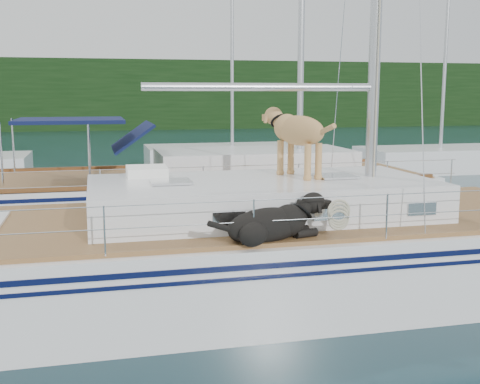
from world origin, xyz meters
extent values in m
plane|color=black|center=(0.00, 0.00, 0.00)|extent=(120.00, 120.00, 0.00)
cube|color=black|center=(0.00, 45.00, 3.00)|extent=(90.00, 3.00, 6.00)
cube|color=#595147|center=(0.00, 46.20, 0.60)|extent=(92.00, 1.00, 1.20)
cube|color=white|center=(0.00, 0.00, 0.50)|extent=(12.00, 3.80, 1.40)
cube|color=olive|center=(0.00, 0.00, 1.23)|extent=(11.52, 3.50, 0.06)
cube|color=white|center=(0.80, 0.00, 1.54)|extent=(5.20, 2.50, 0.55)
cylinder|color=silver|center=(0.80, 0.00, 3.21)|extent=(3.60, 0.12, 0.12)
cylinder|color=silver|center=(0.00, -1.75, 1.82)|extent=(10.56, 0.01, 0.01)
cylinder|color=silver|center=(0.00, 1.75, 1.82)|extent=(10.56, 0.01, 0.01)
cube|color=blue|center=(-0.71, 1.05, 1.29)|extent=(0.81, 0.70, 0.05)
cube|color=white|center=(-0.88, 0.76, 1.89)|extent=(0.63, 0.52, 0.16)
torus|color=beige|center=(1.36, -1.68, 1.62)|extent=(0.40, 0.15, 0.39)
cube|color=white|center=(1.00, 5.73, 0.45)|extent=(11.00, 3.50, 1.30)
cube|color=olive|center=(1.00, 5.73, 1.10)|extent=(10.56, 3.29, 0.06)
cube|color=white|center=(2.20, 5.73, 1.45)|extent=(4.80, 2.30, 0.55)
cube|color=#0E153D|center=(-2.20, 5.73, 2.50)|extent=(2.40, 2.30, 0.08)
cube|color=white|center=(4.00, 16.00, 0.40)|extent=(7.20, 3.00, 1.10)
cylinder|color=silver|center=(4.00, 16.00, 6.00)|extent=(0.14, 0.14, 11.00)
cube|color=white|center=(12.00, 13.00, 0.40)|extent=(6.40, 3.00, 1.10)
cylinder|color=silver|center=(12.00, 13.00, 6.00)|extent=(0.14, 0.14, 11.00)
camera|label=1|loc=(-1.68, -8.76, 3.11)|focal=45.00mm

